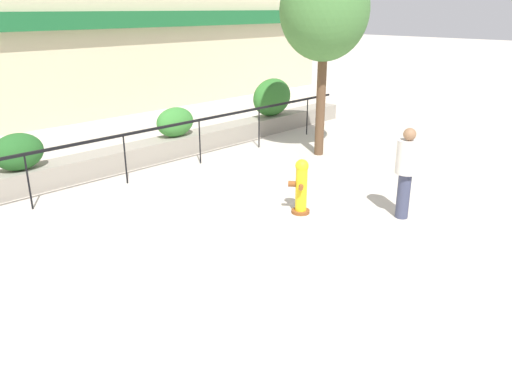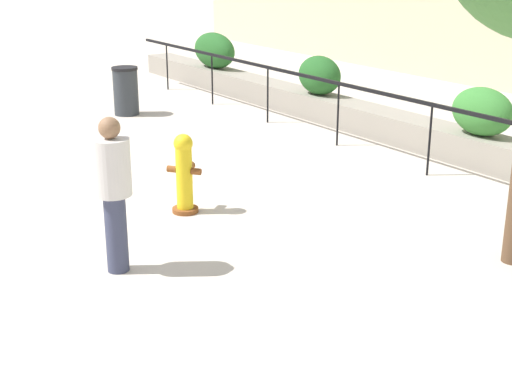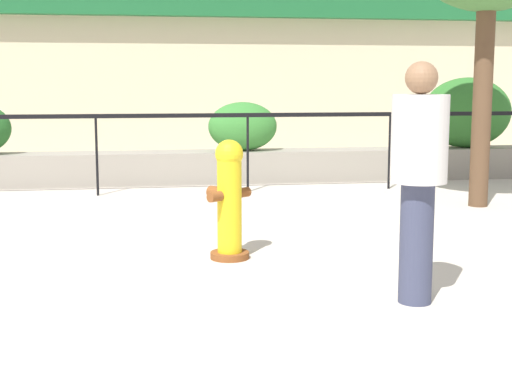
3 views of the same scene
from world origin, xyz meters
The scene contains 9 objects.
ground_plane centered at (0.00, 0.00, 0.00)m, with size 120.00×120.00×0.00m, color beige.
planter_wall_low centered at (0.00, 6.00, 0.25)m, with size 18.00×0.70×0.50m, color gray.
fence_railing_segment centered at (0.00, 4.90, 1.02)m, with size 15.00×0.05×1.15m.
hedge_bush_1 centered at (-1.86, 6.00, 0.90)m, with size 1.06×0.70×0.79m, color #235B23.
hedge_bush_2 centered at (2.22, 6.00, 0.89)m, with size 1.10×0.66×0.78m, color #387F33.
hedge_bush_3 centered at (6.02, 6.00, 1.09)m, with size 1.56×0.70×1.17m, color #2D6B28.
fire_hydrant centered at (1.41, 1.00, 0.55)m, with size 0.49×0.49×1.08m.
street_tree centered at (4.92, 3.26, 3.67)m, with size 2.37×2.14×4.95m.
pedestrian centered at (2.59, -0.51, 0.99)m, with size 0.50×0.50×1.73m.
Camera 1 is at (-5.56, -4.64, 3.76)m, focal length 35.00 mm.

